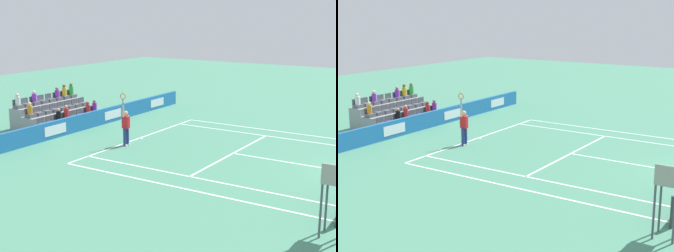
% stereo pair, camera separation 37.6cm
% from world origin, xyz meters
% --- Properties ---
extents(line_baseline, '(10.97, 0.10, 0.01)m').
position_xyz_m(line_baseline, '(0.00, -11.89, 0.00)').
color(line_baseline, white).
rests_on(line_baseline, ground).
extents(line_service, '(8.23, 0.10, 0.01)m').
position_xyz_m(line_service, '(0.00, -6.40, 0.00)').
color(line_service, white).
rests_on(line_service, ground).
extents(line_centre_service, '(0.10, 6.40, 0.01)m').
position_xyz_m(line_centre_service, '(0.00, -3.20, 0.00)').
color(line_centre_service, white).
rests_on(line_centre_service, ground).
extents(line_singles_sideline_left, '(0.10, 11.89, 0.01)m').
position_xyz_m(line_singles_sideline_left, '(4.12, -5.95, 0.00)').
color(line_singles_sideline_left, white).
rests_on(line_singles_sideline_left, ground).
extents(line_singles_sideline_right, '(0.10, 11.89, 0.01)m').
position_xyz_m(line_singles_sideline_right, '(-4.12, -5.95, 0.00)').
color(line_singles_sideline_right, white).
rests_on(line_singles_sideline_right, ground).
extents(line_doubles_sideline_left, '(0.10, 11.89, 0.01)m').
position_xyz_m(line_doubles_sideline_left, '(5.49, -5.95, 0.00)').
color(line_doubles_sideline_left, white).
rests_on(line_doubles_sideline_left, ground).
extents(line_doubles_sideline_right, '(0.10, 11.89, 0.01)m').
position_xyz_m(line_doubles_sideline_right, '(-5.49, -5.95, 0.00)').
color(line_doubles_sideline_right, white).
rests_on(line_doubles_sideline_right, ground).
extents(line_centre_mark, '(0.10, 0.20, 0.01)m').
position_xyz_m(line_centre_mark, '(0.00, -11.79, 0.00)').
color(line_centre_mark, white).
rests_on(line_centre_mark, ground).
extents(sponsor_barrier, '(19.45, 0.22, 0.93)m').
position_xyz_m(sponsor_barrier, '(0.00, -15.75, 0.47)').
color(sponsor_barrier, '#1E66AD').
rests_on(sponsor_barrier, ground).
extents(tennis_player, '(0.53, 0.37, 2.85)m').
position_xyz_m(tennis_player, '(1.59, -11.58, 0.99)').
color(tennis_player, navy).
rests_on(tennis_player, ground).
extents(umpire_chair, '(0.70, 0.70, 2.34)m').
position_xyz_m(umpire_chair, '(6.76, 0.05, 1.52)').
color(umpire_chair, '#474C54').
rests_on(umpire_chair, ground).
extents(stadium_stand, '(4.96, 2.85, 2.18)m').
position_xyz_m(stadium_stand, '(-0.01, -18.06, 0.56)').
color(stadium_stand, gray).
rests_on(stadium_stand, ground).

